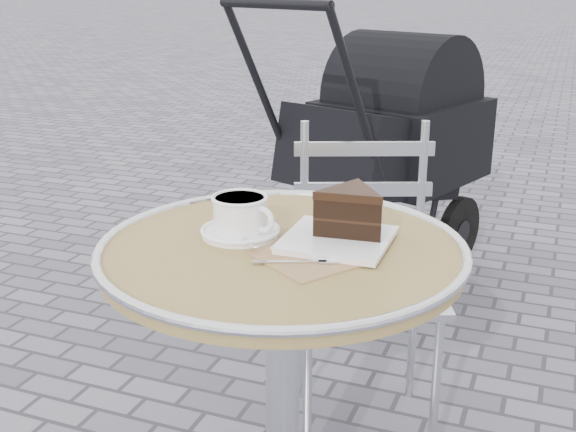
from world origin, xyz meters
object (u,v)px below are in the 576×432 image
(bistro_chair, at_px, (364,244))
(baby_stroller, at_px, (384,153))
(cake_plate_set, at_px, (347,218))
(cafe_table, at_px, (282,322))
(cappuccino_set, at_px, (241,218))

(bistro_chair, xyz_separation_m, baby_stroller, (-0.21, 1.07, -0.01))
(cake_plate_set, bearing_deg, bistro_chair, 99.42)
(cafe_table, relative_size, cappuccino_set, 4.38)
(bistro_chair, bearing_deg, cake_plate_set, -101.06)
(cafe_table, height_order, cake_plate_set, cake_plate_set)
(cappuccino_set, bearing_deg, bistro_chair, 94.86)
(cake_plate_set, xyz_separation_m, bistro_chair, (-0.10, 0.52, -0.25))
(cafe_table, bearing_deg, bistro_chair, 89.15)
(cafe_table, bearing_deg, cappuccino_set, 165.16)
(cake_plate_set, relative_size, bistro_chair, 0.39)
(cappuccino_set, relative_size, cake_plate_set, 0.50)
(cafe_table, xyz_separation_m, baby_stroller, (-0.21, 1.66, -0.05))
(baby_stroller, bearing_deg, cappuccino_set, -66.42)
(bistro_chair, relative_size, baby_stroller, 0.71)
(bistro_chair, height_order, baby_stroller, baby_stroller)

